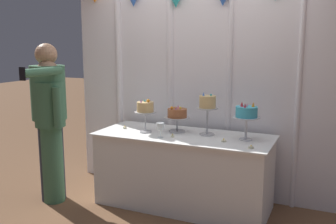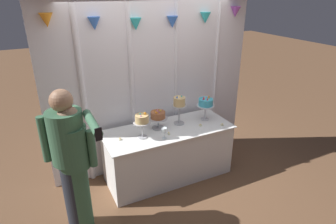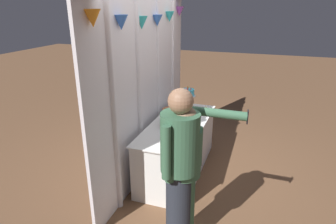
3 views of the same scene
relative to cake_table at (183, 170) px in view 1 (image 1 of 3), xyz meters
name	(u,v)px [view 1 (image 1 of 3)]	position (x,y,z in m)	size (l,w,h in m)	color
ground_plane	(180,209)	(0.00, -0.10, -0.40)	(24.00, 24.00, 0.00)	brown
draped_curtain	(197,78)	(-0.03, 0.47, 0.96)	(3.18, 0.16, 2.60)	white
cake_table	(183,170)	(0.00, 0.00, 0.00)	(1.87, 0.76, 0.79)	white
cake_display_leftmost	(145,109)	(-0.42, -0.07, 0.65)	(0.24, 0.24, 0.37)	#B2B2B7
cake_display_midleft	(177,115)	(-0.11, 0.09, 0.58)	(0.28, 0.28, 0.30)	#B2B2B7
cake_display_midright	(207,105)	(0.23, 0.09, 0.71)	(0.22, 0.22, 0.45)	#B2B2B7
cake_display_rightmost	(246,114)	(0.65, 0.04, 0.66)	(0.26, 0.26, 0.39)	silver
wine_glass	(160,126)	(-0.17, -0.22, 0.51)	(0.08, 0.08, 0.15)	silver
tealight_far_left	(125,128)	(-0.72, 0.00, 0.41)	(0.04, 0.04, 0.04)	beige
tealight_near_left	(173,136)	(-0.06, -0.15, 0.41)	(0.04, 0.04, 0.04)	beige
tealight_near_right	(224,141)	(0.47, -0.12, 0.41)	(0.05, 0.05, 0.03)	beige
tealight_far_right	(251,147)	(0.76, -0.25, 0.41)	(0.05, 0.05, 0.03)	beige
guest_man_dark_suit	(51,125)	(-1.36, -0.48, 0.47)	(0.45, 0.43, 1.57)	#3D6B4C
guest_man_pink_jacket	(49,116)	(-1.40, -0.45, 0.56)	(0.52, 0.81, 1.74)	#282D38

